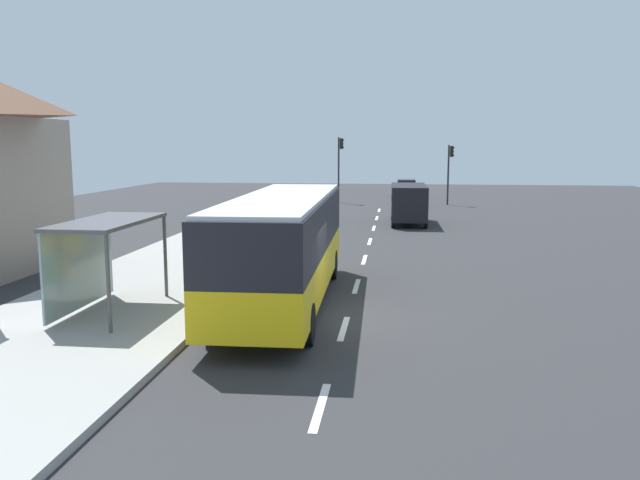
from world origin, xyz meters
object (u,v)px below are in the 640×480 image
traffic_light_near_side (450,165)px  sedan_far (406,188)px  bus_shelter (97,241)px  bus (283,243)px  recycling_bin_orange (218,269)px  white_van (409,201)px  recycling_bin_green (212,274)px  sedan_near (408,195)px  traffic_light_far_side (340,160)px

traffic_light_near_side → sedan_far: bearing=112.4°
traffic_light_near_side → bus_shelter: 36.64m
bus → sedan_far: bearing=84.3°
bus → bus_shelter: (-4.70, -1.98, 0.25)m
recycling_bin_orange → bus_shelter: size_ratio=0.24×
white_van → traffic_light_near_side: (3.30, 12.60, 1.75)m
bus → traffic_light_near_side: size_ratio=2.39×
recycling_bin_green → bus_shelter: bus_shelter is taller
white_van → sedan_near: 11.44m
bus → sedan_far: 40.64m
recycling_bin_green → sedan_near: bearing=77.9°
recycling_bin_orange → traffic_light_near_side: bearing=72.6°
recycling_bin_green → bus_shelter: 4.04m
recycling_bin_green → traffic_light_far_side: 32.52m
sedan_near → sedan_far: (-0.00, 8.95, 0.00)m
white_van → bus: bearing=-101.0°
traffic_light_near_side → bus_shelter: bearing=-109.0°
sedan_near → sedan_far: same height
recycling_bin_green → traffic_light_near_side: bearing=72.9°
sedan_near → recycling_bin_green: bearing=-102.1°
bus → sedan_far: bus is taller
recycling_bin_green → traffic_light_near_side: (9.70, 31.58, 2.44)m
recycling_bin_green → traffic_light_far_side: traffic_light_far_side is taller
bus → recycling_bin_orange: size_ratio=11.65×
white_van → recycling_bin_green: (-6.40, -18.98, -0.69)m
sedan_near → traffic_light_far_side: bearing=159.9°
recycling_bin_orange → traffic_light_far_side: 31.82m
bus_shelter → sedan_near: bearing=75.4°
recycling_bin_orange → bus: bearing=-35.5°
bus → white_van: bearing=79.0°
white_van → recycling_bin_green: 20.04m
sedan_near → bus_shelter: 34.60m
white_van → traffic_light_near_side: 13.14m
sedan_far → traffic_light_near_side: 8.71m
bus → sedan_far: (4.01, 40.42, -1.05)m
traffic_light_far_side → traffic_light_near_side: bearing=-5.3°
sedan_near → traffic_light_far_side: traffic_light_far_side is taller
bus → traffic_light_far_side: 33.52m
sedan_far → traffic_light_far_side: 9.21m
sedan_far → traffic_light_far_side: (-5.40, -6.97, 2.67)m
bus → bus_shelter: bearing=-157.2°
sedan_far → white_van: bearing=-90.3°
bus → white_van: bus is taller
bus → recycling_bin_green: size_ratio=11.65×
bus → recycling_bin_green: bearing=156.6°
recycling_bin_green → traffic_light_far_side: size_ratio=0.18×
white_van → sedan_near: size_ratio=1.17×
white_van → bus_shelter: 23.67m
sedan_near → recycling_bin_green: (-6.50, -30.40, -0.14)m
bus → traffic_light_near_side: 33.46m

